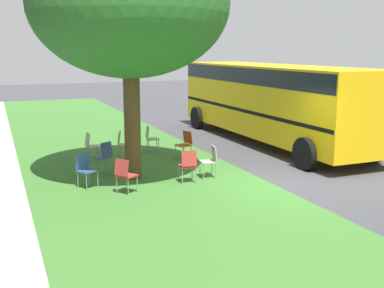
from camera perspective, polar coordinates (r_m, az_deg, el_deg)
ground at (r=12.73m, az=10.55°, el=-4.72°), size 80.00×80.00×0.00m
grass_verge at (r=11.36m, az=-3.22°, el=-6.49°), size 48.00×6.00×0.01m
street_tree at (r=12.80m, az=-7.47°, el=16.19°), size 5.15×5.15×6.50m
chair_0 at (r=13.07m, az=2.20°, el=-1.77°), size 0.48×0.48×0.88m
chair_1 at (r=16.40m, az=-4.97°, el=0.87°), size 0.47×0.48×0.88m
chair_2 at (r=15.49m, az=-8.26°, el=0.18°), size 0.53×0.54×0.88m
chair_3 at (r=15.39m, az=-11.94°, el=-0.02°), size 0.44×0.45×0.88m
chair_4 at (r=12.41m, az=-12.57°, el=-2.75°), size 0.57×0.56×0.88m
chair_5 at (r=13.84m, az=-10.44°, el=-1.22°), size 0.58×0.57×0.88m
chair_6 at (r=15.31m, az=-0.83°, el=0.17°), size 0.52×0.53×0.88m
chair_7 at (r=12.51m, az=-0.48°, el=-2.36°), size 0.47×0.46×0.88m
chair_8 at (r=11.68m, az=-8.02°, el=-3.46°), size 0.58×0.58×0.88m
school_bus at (r=18.04m, az=9.39°, el=5.69°), size 10.40×2.80×2.88m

